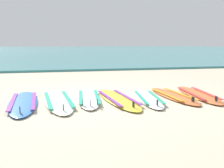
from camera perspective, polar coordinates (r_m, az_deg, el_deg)
name	(u,v)px	position (r m, az deg, el deg)	size (l,w,h in m)	color
ground_plane	(101,97)	(6.14, -2.58, -2.94)	(80.00, 80.00, 0.00)	#C1B599
sea	(67,50)	(41.43, -10.27, 7.70)	(80.00, 60.00, 0.10)	teal
surfboard_0	(23,102)	(5.75, -19.78, -3.99)	(0.81, 2.47, 0.18)	#3875CC
surfboard_1	(58,101)	(5.69, -12.31, -3.79)	(0.88, 2.47, 0.18)	white
surfboard_2	(89,98)	(5.84, -5.34, -3.26)	(0.69, 2.17, 0.18)	white
surfboard_3	(118,99)	(5.75, 1.31, -3.43)	(0.87, 2.43, 0.18)	yellow
surfboard_4	(148,98)	(5.84, 8.39, -3.32)	(0.72, 2.02, 0.18)	white
surfboard_5	(173,96)	(6.27, 13.85, -2.60)	(0.72, 2.16, 0.18)	orange
surfboard_6	(198,94)	(6.59, 19.18, -2.27)	(0.74, 2.26, 0.18)	orange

